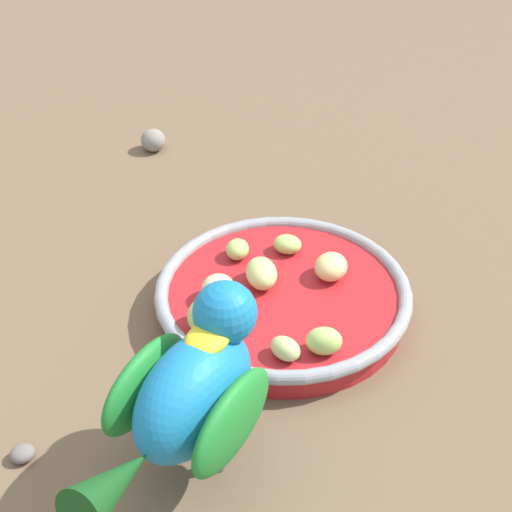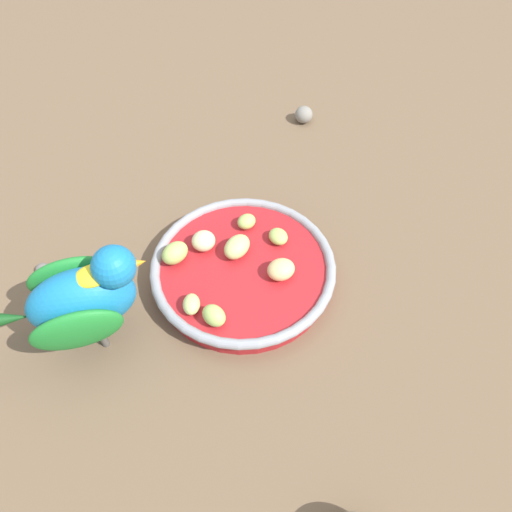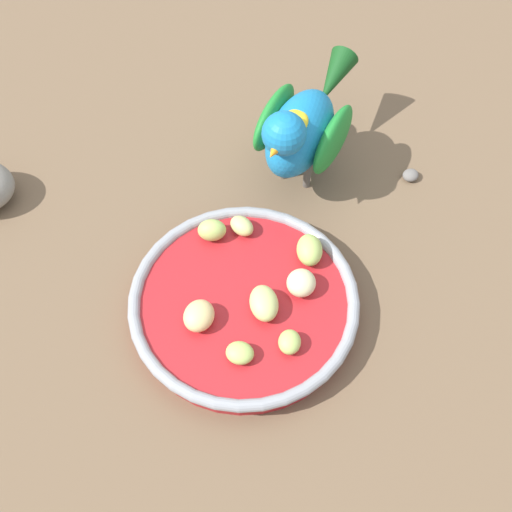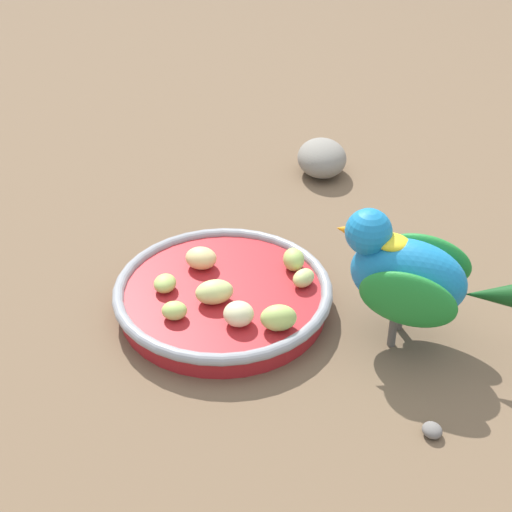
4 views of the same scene
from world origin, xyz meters
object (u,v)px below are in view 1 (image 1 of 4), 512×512
Objects in this scene: apple_piece_3 at (324,341)px; parrot at (191,393)px; apple_piece_1 at (287,244)px; apple_piece_5 at (218,288)px; pebble_0 at (153,140)px; feeding_bowl at (281,300)px; apple_piece_7 at (264,270)px; apple_piece_0 at (331,267)px; apple_piece_4 at (203,316)px; pebble_1 at (22,454)px; apple_piece_6 at (285,349)px; apple_piece_2 at (237,249)px.

parrot is at bearing -18.40° from apple_piece_3.
apple_piece_1 is 0.10m from apple_piece_5.
parrot is (0.15, 0.07, 0.04)m from apple_piece_5.
apple_piece_5 is 0.98× the size of pebble_0.
apple_piece_7 reaches higher than feeding_bowl.
apple_piece_3 is (0.10, 0.03, 0.00)m from apple_piece_0.
apple_piece_1 is at bearing 172.57° from apple_piece_4.
apple_piece_3 and apple_piece_7 have the same top height.
apple_piece_3 reaches higher than pebble_0.
apple_piece_0 is (-0.04, 0.03, 0.02)m from feeding_bowl.
apple_piece_3 is 0.98× the size of apple_piece_5.
apple_piece_0 is 1.84× the size of pebble_1.
apple_piece_6 reaches higher than pebble_0.
feeding_bowl is 9.12× the size of apple_piece_2.
apple_piece_0 is 1.16× the size of apple_piece_3.
apple_piece_4 is at bearing -7.43° from apple_piece_1.
apple_piece_0 is at bearing 144.73° from feeding_bowl.
pebble_0 is at bearing -140.41° from apple_piece_4.
apple_piece_0 is at bearing -160.94° from apple_piece_3.
apple_piece_4 is at bearing 10.11° from apple_piece_5.
pebble_1 is at bearing -8.62° from apple_piece_2.
apple_piece_6 is 1.46× the size of pebble_1.
pebble_1 is at bearing -20.60° from apple_piece_4.
apple_piece_2 is 0.71× the size of apple_piece_4.
apple_piece_5 is at bearing 25.55° from parrot.
feeding_bowl is 12.34× the size of pebble_1.
pebble_1 is at bearing -14.92° from apple_piece_1.
apple_piece_5 reaches higher than feeding_bowl.
apple_piece_0 is 0.06m from apple_piece_7.
apple_piece_7 is at bearing 51.12° from pebble_0.
pebble_0 is (-0.26, -0.34, -0.02)m from apple_piece_3.
apple_piece_4 is 1.16× the size of pebble_0.
feeding_bowl is at bearing -130.04° from apple_piece_3.
apple_piece_1 is at bearing 12.03° from parrot.
feeding_bowl is 1.16× the size of parrot.
apple_piece_0 and apple_piece_5 have the same top height.
apple_piece_6 is 0.70× the size of apple_piece_7.
apple_piece_6 is 0.12m from parrot.
feeding_bowl is at bearing 52.22° from pebble_0.
pebble_1 is (0.20, -0.05, -0.03)m from apple_piece_5.
apple_piece_7 is at bearing 149.41° from apple_piece_5.
apple_piece_0 reaches higher than apple_piece_2.
pebble_1 is (0.27, -0.04, -0.03)m from apple_piece_2.
apple_piece_3 is 0.15× the size of parrot.
apple_piece_2 is 0.65× the size of apple_piece_7.
apple_piece_0 reaches higher than apple_piece_1.
apple_piece_7 is (-0.01, -0.02, 0.02)m from feeding_bowl.
apple_piece_6 is (0.00, 0.08, -0.00)m from apple_piece_4.
apple_piece_3 is at bearing 51.78° from pebble_0.
apple_piece_0 is 1.14× the size of apple_piece_5.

